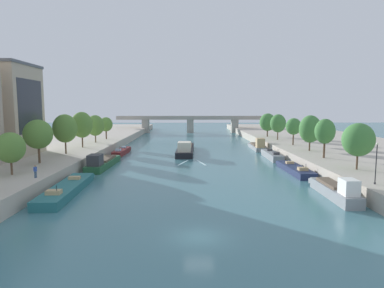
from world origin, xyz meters
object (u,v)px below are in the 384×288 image
object	(u,v)px
tree_right_by_lamp	(310,129)
moored_boat_left_near	(103,162)
moored_boat_right_gap_after	(272,155)
tree_right_third	(294,126)
tree_right_past_mid	(325,131)
moored_boat_left_far	(122,151)
tree_right_nearest	(278,123)
person_on_quay	(35,171)
tree_left_midway	(106,124)
tree_right_second	(268,122)
tree_right_end_of_row	(358,140)
barge_midriver	(185,149)
tree_left_second	(38,134)
tree_left_end_of_row	(65,128)
tree_left_by_lamp	(82,125)
tree_left_past_mid	(95,125)
moored_boat_right_far	(295,169)
moored_boat_right_near	(335,190)
bridge_far	(190,122)
moored_boat_left_second	(67,189)
lamppost_right_bank	(376,162)
tree_left_distant	(10,148)
moored_boat_right_upstream	(257,146)

from	to	relation	value
tree_right_by_lamp	moored_boat_left_near	bearing A→B (deg)	-170.75
moored_boat_right_gap_after	tree_right_third	bearing A→B (deg)	44.99
tree_right_past_mid	moored_boat_left_far	bearing A→B (deg)	153.43
tree_right_nearest	person_on_quay	distance (m)	64.21
moored_boat_left_near	tree_left_midway	distance (m)	32.53
tree_right_second	tree_right_end_of_row	bearing A→B (deg)	-89.58
barge_midriver	tree_left_second	xyz separation A→B (m)	(-22.99, -25.95, 5.72)
moored_boat_left_far	tree_right_end_of_row	bearing A→B (deg)	-37.28
tree_left_end_of_row	tree_left_by_lamp	xyz separation A→B (m)	(0.07, 9.74, 0.14)
moored_boat_right_gap_after	tree_left_past_mid	world-z (taller)	tree_left_past_mid
moored_boat_left_far	moored_boat_right_far	world-z (taller)	moored_boat_left_far
tree_right_by_lamp	tree_right_nearest	size ratio (longest dim) A/B	1.04
tree_right_third	tree_left_by_lamp	bearing A→B (deg)	-175.47
moored_boat_right_near	tree_right_second	size ratio (longest dim) A/B	1.71
tree_left_past_mid	tree_left_midway	bearing A→B (deg)	87.03
tree_right_by_lamp	bridge_far	bearing A→B (deg)	107.98
moored_boat_left_far	tree_left_past_mid	distance (m)	11.06
moored_boat_left_second	tree_right_second	distance (m)	68.91
barge_midriver	tree_right_end_of_row	world-z (taller)	tree_right_end_of_row
lamppost_right_bank	tree_right_past_mid	bearing A→B (deg)	83.81
moored_boat_right_far	tree_left_end_of_row	world-z (taller)	tree_left_end_of_row
tree_left_second	tree_right_second	size ratio (longest dim) A/B	1.00
moored_boat_left_second	tree_left_distant	size ratio (longest dim) A/B	2.94
tree_left_distant	bridge_far	bearing A→B (deg)	75.93
moored_boat_left_second	tree_right_third	world-z (taller)	tree_right_third
barge_midriver	moored_boat_left_far	xyz separation A→B (m)	(-14.90, -1.52, -0.38)
moored_boat_left_near	tree_left_midway	world-z (taller)	tree_left_midway
tree_left_by_lamp	tree_right_third	world-z (taller)	tree_left_by_lamp
moored_boat_right_upstream	tree_left_end_of_row	xyz separation A→B (m)	(-41.32, -21.66, 6.00)
moored_boat_left_second	tree_left_end_of_row	size ratio (longest dim) A/B	2.20
moored_boat_left_second	tree_right_end_of_row	xyz separation A→B (m)	(39.69, 4.59, 5.81)
moored_boat_right_far	tree_left_distant	bearing A→B (deg)	-164.33
moored_boat_left_near	moored_boat_right_upstream	world-z (taller)	moored_boat_right_upstream
tree_right_second	tree_left_by_lamp	bearing A→B (deg)	-151.54
tree_left_distant	moored_boat_right_near	bearing A→B (deg)	-5.54
moored_boat_right_upstream	tree_right_past_mid	xyz separation A→B (m)	(5.82, -27.56, 5.84)
tree_right_past_mid	bridge_far	xyz separation A→B (m)	(-22.86, 82.72, -2.25)
tree_right_third	person_on_quay	size ratio (longest dim) A/B	3.86
tree_left_past_mid	person_on_quay	world-z (taller)	tree_left_past_mid
lamppost_right_bank	tree_right_third	bearing A→B (deg)	85.73
moored_boat_right_far	tree_right_by_lamp	size ratio (longest dim) A/B	1.85
lamppost_right_bank	moored_boat_right_upstream	bearing A→B (deg)	94.51
tree_left_second	tree_right_nearest	size ratio (longest dim) A/B	1.00
moored_boat_right_upstream	moored_boat_right_gap_after	bearing A→B (deg)	-90.00
moored_boat_left_near	tree_right_third	distance (m)	43.83
moored_boat_right_near	tree_left_by_lamp	xyz separation A→B (m)	(-41.21, 33.34, 6.11)
tree_right_past_mid	tree_right_second	xyz separation A→B (m)	(-0.01, 41.15, -0.35)
moored_boat_right_upstream	tree_left_end_of_row	bearing A→B (deg)	-152.33
moored_boat_right_gap_after	tree_left_past_mid	distance (m)	43.29
moored_boat_left_far	tree_right_end_of_row	world-z (taller)	tree_right_end_of_row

